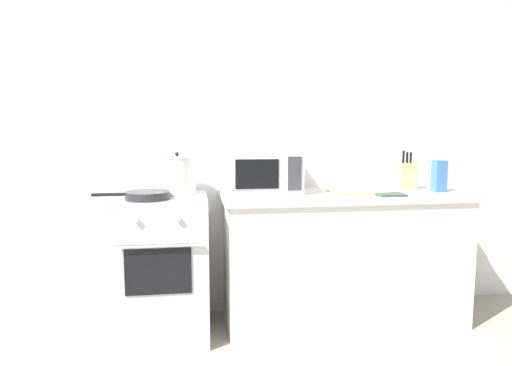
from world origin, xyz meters
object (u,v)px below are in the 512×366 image
stove (162,266)px  oven_mitt (390,195)px  stock_pot (177,175)px  pasta_box (439,176)px  microwave (262,171)px  frying_pan (146,195)px  knife_block (406,176)px  cutting_board (357,191)px

stove → oven_mitt: size_ratio=5.11×
oven_mitt → stock_pot: bearing=169.4°
pasta_box → oven_mitt: 0.45m
stove → stock_pot: 0.61m
microwave → frying_pan: bearing=-167.6°
knife_block → oven_mitt: 0.41m
microwave → cutting_board: (0.65, -0.08, -0.14)m
microwave → oven_mitt: size_ratio=2.78×
pasta_box → cutting_board: bearing=177.0°
stock_pot → cutting_board: size_ratio=0.91×
stove → knife_block: knife_block is taller
stock_pot → cutting_board: stock_pot is taller
oven_mitt → pasta_box: bearing=17.4°
stove → knife_block: 1.85m
cutting_board → knife_block: size_ratio=1.28×
pasta_box → oven_mitt: pasta_box is taller
stock_pot → cutting_board: bearing=-4.7°
stove → microwave: bearing=6.6°
stove → knife_block: size_ratio=3.28×
cutting_board → knife_block: knife_block is taller
frying_pan → pasta_box: (1.99, 0.06, 0.08)m
stove → cutting_board: cutting_board is taller
frying_pan → pasta_box: pasta_box is taller
stove → microwave: (0.68, 0.08, 0.61)m
stock_pot → knife_block: bearing=1.4°
knife_block → pasta_box: size_ratio=1.28×
stove → microwave: 0.92m
stock_pot → frying_pan: 0.28m
microwave → cutting_board: 0.67m
oven_mitt → knife_block: bearing=49.3°
stove → pasta_box: pasta_box is taller
pasta_box → stock_pot: bearing=175.9°
frying_pan → pasta_box: size_ratio=2.15×
frying_pan → knife_block: size_ratio=1.69×
frying_pan → oven_mitt: size_ratio=2.63×
frying_pan → stove: bearing=48.5°
stove → knife_block: (1.75, 0.14, 0.56)m
stock_pot → microwave: bearing=-2.2°
stove → pasta_box: (1.91, -0.03, 0.57)m
frying_pan → knife_block: 1.85m
microwave → knife_block: bearing=3.3°
stove → frying_pan: 0.50m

